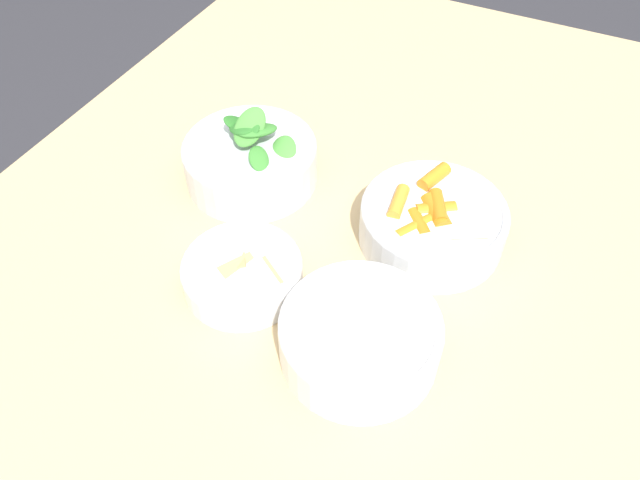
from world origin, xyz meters
TOP-DOWN VIEW (x-y plane):
  - ground_plane at (0.00, 0.00)m, footprint 10.00×10.00m
  - dining_table at (0.00, 0.00)m, footprint 1.22×1.02m
  - bowl_carrots at (-0.00, 0.07)m, footprint 0.18×0.18m
  - bowl_greens at (-0.01, -0.19)m, footprint 0.18×0.18m
  - bowl_beans_hotdog at (0.19, 0.06)m, footprint 0.17×0.17m
  - bowl_cookies at (0.16, -0.10)m, footprint 0.14×0.14m

SIDE VIEW (x-z plane):
  - ground_plane at x=0.00m, z-range 0.00..0.00m
  - dining_table at x=0.00m, z-range 0.27..0.99m
  - bowl_cookies at x=0.16m, z-range 0.72..0.76m
  - bowl_beans_hotdog at x=0.19m, z-range 0.72..0.78m
  - bowl_carrots at x=0.00m, z-range 0.72..0.78m
  - bowl_greens at x=-0.01m, z-range 0.70..0.81m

